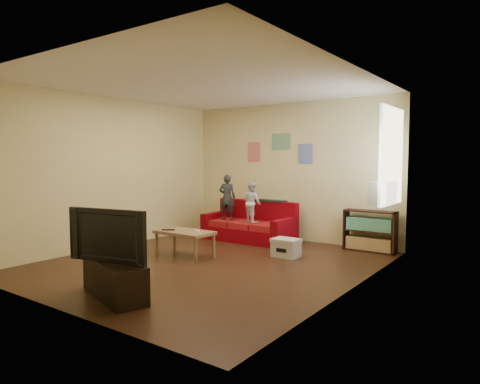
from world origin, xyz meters
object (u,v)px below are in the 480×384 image
Objects in this scene: sofa at (250,227)px; child_a at (227,197)px; coffee_table at (185,235)px; bookshelf at (370,233)px; file_box at (286,248)px; television at (113,234)px; tv_stand at (114,279)px; child_b at (252,202)px.

child_a is at bearing -160.32° from sofa.
coffee_table is at bearing 81.56° from child_a.
bookshelf reaches higher than coffee_table.
child_a reaches higher than coffee_table.
television is (-0.61, -2.95, 0.58)m from file_box.
child_a is 3.88m from tv_stand.
sofa reaches higher than coffee_table.
child_b is 1.49m from file_box.
coffee_table is at bearing -136.49° from bookshelf.
sofa is 1.85m from coffee_table.
bookshelf is at bearing 51.78° from file_box.
child_a is at bearing 157.89° from file_box.
sofa is 0.74m from child_a.
television reaches higher than sofa.
child_b is 0.69× the size of tv_stand.
bookshelf is 4.47m from tv_stand.
sofa reaches higher than file_box.
child_a reaches higher than tv_stand.
child_b is at bearing 158.00° from child_a.
file_box is 3.07m from television.
bookshelf is 4.48m from television.
child_a is 3.84m from television.
child_b is 0.89× the size of bookshelf.
child_b is at bearing -166.33° from bookshelf.
television is (1.14, -3.66, -0.10)m from child_a.
tv_stand is (-1.58, -4.18, -0.10)m from bookshelf.
sofa is 1.97× the size of child_a.
bookshelf reaches higher than tv_stand.
tv_stand is at bearing -110.71° from bookshelf.
tv_stand is at bearing 78.89° from television.
sofa is at bearing 89.11° from television.
coffee_table is 1.07× the size of bookshelf.
child_b is at bearing 116.76° from tv_stand.
file_box is at bearing -128.22° from bookshelf.
television is at bearing -71.65° from tv_stand.
bookshelf is at bearing 8.87° from sofa.
tv_stand is at bearing 121.33° from child_b.
coffee_table is (-0.05, -1.84, 0.10)m from sofa.
file_box is at bearing 67.15° from television.
child_b is 3.70m from television.
child_a is 2.82m from bookshelf.
file_box is 3.01m from tv_stand.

